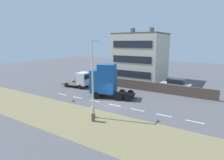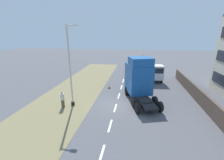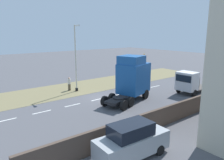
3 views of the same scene
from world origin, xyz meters
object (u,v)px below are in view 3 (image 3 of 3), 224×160
at_px(lorry_cab, 132,78).
at_px(traffic_cone_lead, 126,86).
at_px(parked_car, 132,141).
at_px(pedestrian, 69,84).
at_px(flatbed_truck, 189,82).
at_px(lamp_post, 76,62).

height_order(lorry_cab, traffic_cone_lead, lorry_cab).
xyz_separation_m(parked_car, pedestrian, (-16.18, 4.22, -0.19)).
relative_size(lorry_cab, pedestrian, 3.79).
bearing_deg(traffic_cone_lead, parked_car, -40.51).
bearing_deg(flatbed_truck, lorry_cab, 64.64).
xyz_separation_m(lorry_cab, parked_car, (8.43, -7.97, -1.40)).
xyz_separation_m(lorry_cab, pedestrian, (-7.75, -3.75, -1.59)).
relative_size(lorry_cab, lamp_post, 0.81).
bearing_deg(lorry_cab, lamp_post, -172.11).
distance_m(lorry_cab, parked_car, 11.69).
relative_size(parked_car, lamp_post, 0.58).
bearing_deg(parked_car, traffic_cone_lead, 141.96).
relative_size(lamp_post, traffic_cone_lead, 14.19).
relative_size(flatbed_truck, parked_car, 1.11).
bearing_deg(pedestrian, lorry_cab, 25.81).
height_order(flatbed_truck, pedestrian, flatbed_truck).
relative_size(lamp_post, pedestrian, 4.69).
height_order(lorry_cab, flatbed_truck, lorry_cab).
xyz_separation_m(lorry_cab, flatbed_truck, (2.63, 6.84, -1.01)).
bearing_deg(traffic_cone_lead, flatbed_truck, 32.43).
bearing_deg(pedestrian, traffic_cone_lead, 59.49).
distance_m(lorry_cab, traffic_cone_lead, 5.25).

